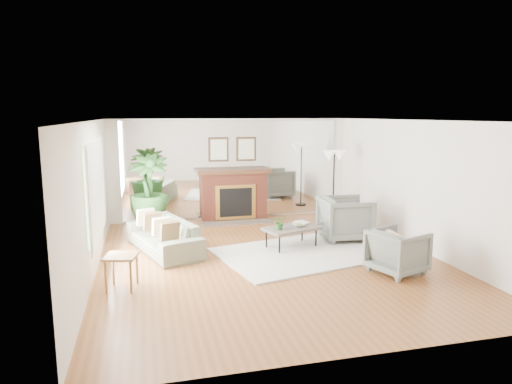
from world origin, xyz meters
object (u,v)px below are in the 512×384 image
object	(u,v)px
potted_ficus	(149,192)
floor_lamp	(334,161)
sofa	(163,236)
fireplace	(234,194)
side_table	(121,260)
armchair_back	(345,219)
coffee_table	(291,229)
armchair_front	(397,251)

from	to	relation	value
potted_ficus	floor_lamp	size ratio (longest dim) A/B	1.00
sofa	floor_lamp	bearing A→B (deg)	89.49
fireplace	potted_ficus	bearing A→B (deg)	-156.64
potted_ficus	floor_lamp	xyz separation A→B (m)	(4.30, -0.07, 0.56)
side_table	potted_ficus	size ratio (longest dim) A/B	0.31
armchair_back	potted_ficus	world-z (taller)	potted_ficus
sofa	armchair_back	size ratio (longest dim) A/B	2.09
side_table	floor_lamp	xyz separation A→B (m)	(4.77, 3.11, 1.07)
side_table	sofa	bearing A→B (deg)	68.77
floor_lamp	fireplace	bearing A→B (deg)	156.55
floor_lamp	side_table	bearing A→B (deg)	-146.86
sofa	potted_ficus	world-z (taller)	potted_ficus
floor_lamp	armchair_back	bearing A→B (deg)	-103.23
potted_ficus	side_table	bearing A→B (deg)	-98.35
sofa	side_table	xyz separation A→B (m)	(-0.70, -1.79, 0.13)
coffee_table	side_table	world-z (taller)	side_table
armchair_back	side_table	bearing A→B (deg)	115.92
coffee_table	floor_lamp	world-z (taller)	floor_lamp
floor_lamp	potted_ficus	bearing A→B (deg)	179.04
coffee_table	floor_lamp	xyz separation A→B (m)	(1.62, 1.73, 1.12)
fireplace	coffee_table	bearing A→B (deg)	-77.26
sofa	armchair_front	bearing A→B (deg)	41.18
coffee_table	sofa	xyz separation A→B (m)	(-2.45, 0.41, -0.08)
armchair_front	side_table	size ratio (longest dim) A/B	1.46
armchair_back	floor_lamp	world-z (taller)	floor_lamp
armchair_front	potted_ficus	world-z (taller)	potted_ficus
fireplace	floor_lamp	distance (m)	2.57
potted_ficus	floor_lamp	bearing A→B (deg)	-0.96
side_table	potted_ficus	xyz separation A→B (m)	(0.47, 3.19, 0.50)
armchair_front	armchair_back	bearing A→B (deg)	-19.47
armchair_back	armchair_front	distance (m)	2.09
armchair_back	potted_ficus	distance (m)	4.27
sofa	floor_lamp	distance (m)	4.45
armchair_front	side_table	world-z (taller)	armchair_front
sofa	armchair_front	size ratio (longest dim) A/B	2.58
sofa	armchair_back	distance (m)	3.75
side_table	floor_lamp	world-z (taller)	floor_lamp
side_table	floor_lamp	size ratio (longest dim) A/B	0.31
coffee_table	floor_lamp	bearing A→B (deg)	46.83
armchair_front	side_table	bearing A→B (deg)	66.42
coffee_table	armchair_front	world-z (taller)	armchair_front
coffee_table	sofa	distance (m)	2.49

